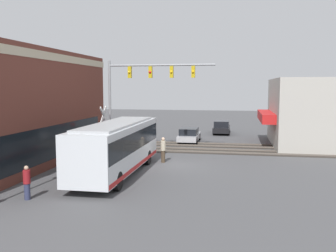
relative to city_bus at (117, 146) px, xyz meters
The scene contains 11 objects.
ground_plane 4.57m from the city_bus, 41.55° to the right, with size 120.00×120.00×0.00m, color #4C4C4F.
shop_building 20.44m from the city_bus, 46.74° to the right, with size 10.96×10.39×6.05m.
city_bus is the anchor object (origin of this frame).
traffic_signal_gantry 8.71m from the city_bus, ahead, with size 0.42×8.64×7.41m.
crossing_signal 7.14m from the city_bus, 26.73° to the left, with size 1.41×1.18×3.81m.
rail_track_near 9.73m from the city_bus, 17.00° to the right, with size 2.60×60.00×0.15m.
rail_track_far 12.79m from the city_bus, 12.77° to the right, with size 2.60×60.00×0.15m.
parked_car_silver 14.36m from the city_bus, 10.47° to the right, with size 4.51×1.82×1.37m.
parked_car_black 21.92m from the city_bus, 14.28° to the right, with size 4.56×1.82×1.49m.
pedestrian_near_bus 4.57m from the city_bus, 26.95° to the right, with size 0.34×0.34×1.79m.
pedestrian_by_lamp 6.31m from the city_bus, 155.54° to the left, with size 0.34×0.34×1.63m.
Camera 1 is at (-24.57, -4.29, 5.32)m, focal length 40.00 mm.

